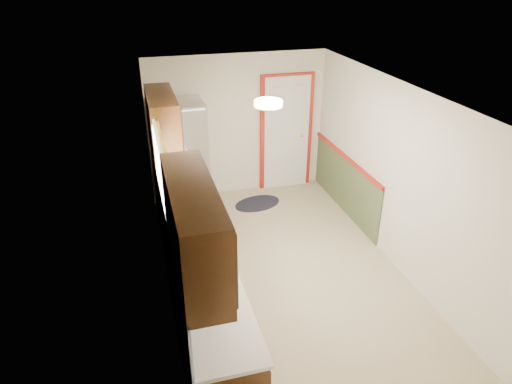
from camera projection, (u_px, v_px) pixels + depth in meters
room_shell at (286, 190)px, 5.54m from camera, size 3.20×5.20×2.52m
kitchen_run at (190, 245)px, 5.17m from camera, size 0.63×4.00×2.20m
back_wall_trim at (299, 144)px, 7.81m from camera, size 1.12×2.30×2.08m
ceiling_fixture at (268, 103)px, 4.77m from camera, size 0.30×0.30×0.06m
microwave at (204, 262)px, 4.33m from camera, size 0.41×0.62×0.39m
refrigerator at (182, 158)px, 7.19m from camera, size 0.76×0.76×1.81m
rug at (257, 203)px, 7.75m from camera, size 0.92×0.71×0.01m
cooktop at (182, 194)px, 6.01m from camera, size 0.49×0.59×0.02m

